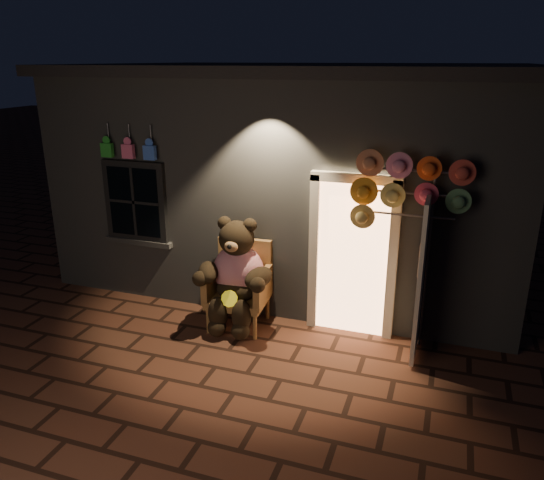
% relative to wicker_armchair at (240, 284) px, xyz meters
% --- Properties ---
extents(ground, '(60.00, 60.00, 0.00)m').
position_rel_wicker_armchair_xyz_m(ground, '(0.14, -1.18, -0.59)').
color(ground, '#4D2C1D').
rests_on(ground, ground).
extents(shop_building, '(7.30, 5.95, 3.51)m').
position_rel_wicker_armchair_xyz_m(shop_building, '(0.14, 2.81, 1.15)').
color(shop_building, slate).
rests_on(shop_building, ground).
extents(wicker_armchair, '(0.85, 0.78, 1.18)m').
position_rel_wicker_armchair_xyz_m(wicker_armchair, '(0.00, 0.00, 0.00)').
color(wicker_armchair, olive).
rests_on(wicker_armchair, ground).
extents(teddy_bear, '(1.12, 0.89, 1.54)m').
position_rel_wicker_armchair_xyz_m(teddy_bear, '(0.01, -0.15, 0.21)').
color(teddy_bear, '#B91332').
rests_on(teddy_bear, ground).
extents(hat_rack, '(1.41, 0.22, 2.49)m').
position_rel_wicker_armchair_xyz_m(hat_rack, '(2.14, 0.10, 1.49)').
color(hat_rack, '#59595E').
rests_on(hat_rack, ground).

